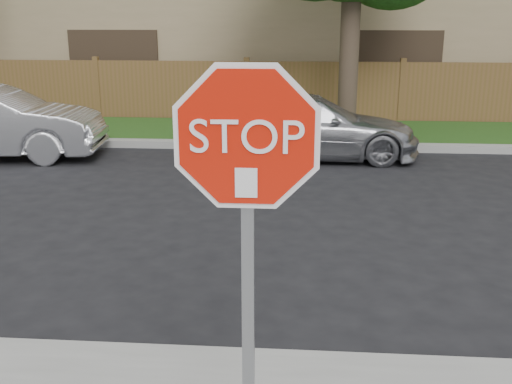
{
  "coord_description": "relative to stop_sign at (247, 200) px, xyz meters",
  "views": [
    {
      "loc": [
        1.47,
        -4.33,
        2.71
      ],
      "look_at": [
        1.2,
        -0.9,
        1.7
      ],
      "focal_mm": 42.0,
      "sensor_mm": 36.0,
      "label": 1
    }
  ],
  "objects": [
    {
      "name": "stop_sign",
      "position": [
        0.0,
        0.0,
        0.0
      ],
      "size": [
        1.01,
        0.13,
        2.55
      ],
      "color": "gray",
      "rests_on": "sidewalk_near"
    },
    {
      "name": "fence",
      "position": [
        -1.2,
        12.88,
        -1.03
      ],
      "size": [
        70.0,
        0.12,
        1.6
      ],
      "primitive_type": "cube",
      "color": "brown",
      "rests_on": "ground"
    },
    {
      "name": "grass_strip",
      "position": [
        -1.2,
        11.28,
        -1.77
      ],
      "size": [
        70.0,
        3.0,
        0.12
      ],
      "primitive_type": "cube",
      "color": "#1E4714",
      "rests_on": "ground"
    },
    {
      "name": "ground",
      "position": [
        -1.2,
        1.48,
        -1.83
      ],
      "size": [
        90.0,
        90.0,
        0.0
      ],
      "primitive_type": "plane",
      "color": "black",
      "rests_on": "ground"
    },
    {
      "name": "sedan_right",
      "position": [
        0.39,
        8.91,
        -1.2
      ],
      "size": [
        4.35,
        1.84,
        1.25
      ],
      "primitive_type": "imported",
      "rotation": [
        0.0,
        0.0,
        1.59
      ],
      "color": "#ACAEB3",
      "rests_on": "ground"
    },
    {
      "name": "far_curb",
      "position": [
        -1.2,
        9.63,
        -1.75
      ],
      "size": [
        70.0,
        0.3,
        0.15
      ],
      "primitive_type": "cube",
      "color": "gray",
      "rests_on": "ground"
    }
  ]
}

